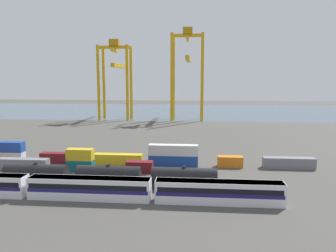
% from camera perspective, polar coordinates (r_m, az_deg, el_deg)
% --- Properties ---
extents(ground_plane, '(420.00, 420.00, 0.00)m').
position_cam_1_polar(ground_plane, '(118.55, -2.43, -2.26)').
color(ground_plane, '#4C4944').
extents(harbour_water, '(400.00, 110.00, 0.01)m').
position_cam_1_polar(harbour_water, '(222.37, 1.19, 2.59)').
color(harbour_water, '#475B6B').
rests_on(harbour_water, ground_plane).
extents(passenger_train, '(67.38, 3.14, 3.90)m').
position_cam_1_polar(passenger_train, '(62.07, -13.17, -10.08)').
color(passenger_train, silver).
rests_on(passenger_train, ground_plane).
extents(freight_tank_row, '(42.79, 2.98, 4.44)m').
position_cam_1_polar(freight_tank_row, '(68.48, -10.05, -8.29)').
color(freight_tank_row, '#232326').
rests_on(freight_tank_row, ground_plane).
extents(shipping_container_1, '(12.10, 2.44, 2.60)m').
position_cam_1_polar(shipping_container_1, '(86.55, -23.35, -5.93)').
color(shipping_container_1, slate).
rests_on(shipping_container_1, ground_plane).
extents(shipping_container_2, '(6.04, 2.44, 2.60)m').
position_cam_1_polar(shipping_container_2, '(80.90, -14.62, -6.48)').
color(shipping_container_2, '#146066').
rests_on(shipping_container_2, ground_plane).
extents(shipping_container_3, '(6.04, 2.44, 2.60)m').
position_cam_1_polar(shipping_container_3, '(80.30, -14.69, -4.68)').
color(shipping_container_3, gold).
rests_on(shipping_container_3, shipping_container_2).
extents(shipping_container_4, '(6.04, 2.44, 2.60)m').
position_cam_1_polar(shipping_container_4, '(77.36, -4.83, -6.91)').
color(shipping_container_4, maroon).
rests_on(shipping_container_4, ground_plane).
extents(shipping_container_5, '(6.04, 2.44, 2.60)m').
position_cam_1_polar(shipping_container_5, '(95.47, -24.88, -4.76)').
color(shipping_container_5, silver).
rests_on(shipping_container_5, ground_plane).
extents(shipping_container_6, '(6.04, 2.44, 2.60)m').
position_cam_1_polar(shipping_container_6, '(94.96, -24.97, -3.23)').
color(shipping_container_6, '#1C4299').
rests_on(shipping_container_6, shipping_container_5).
extents(shipping_container_7, '(12.10, 2.44, 2.60)m').
position_cam_1_polar(shipping_container_7, '(89.39, -17.15, -5.20)').
color(shipping_container_7, maroon).
rests_on(shipping_container_7, ground_plane).
extents(shipping_container_8, '(12.10, 2.44, 2.60)m').
position_cam_1_polar(shipping_container_8, '(85.14, -8.47, -5.58)').
color(shipping_container_8, gold).
rests_on(shipping_container_8, ground_plane).
extents(shipping_container_9, '(12.10, 2.44, 2.60)m').
position_cam_1_polar(shipping_container_9, '(83.00, 0.89, -5.84)').
color(shipping_container_9, '#1C4299').
rests_on(shipping_container_9, ground_plane).
extents(shipping_container_10, '(12.10, 2.44, 2.60)m').
position_cam_1_polar(shipping_container_10, '(82.41, 0.90, -4.09)').
color(shipping_container_10, silver).
rests_on(shipping_container_10, shipping_container_9).
extents(shipping_container_11, '(6.04, 2.44, 2.60)m').
position_cam_1_polar(shipping_container_11, '(83.14, 10.49, -5.96)').
color(shipping_container_11, orange).
rests_on(shipping_container_11, ground_plane).
extents(shipping_container_12, '(12.10, 2.44, 2.60)m').
position_cam_1_polar(shipping_container_12, '(85.54, 19.81, -5.91)').
color(shipping_container_12, slate).
rests_on(shipping_container_12, ground_plane).
extents(gantry_crane_west, '(16.54, 33.65, 41.21)m').
position_cam_1_polar(gantry_crane_west, '(181.65, -8.79, 9.09)').
color(gantry_crane_west, gold).
rests_on(gantry_crane_west, ground_plane).
extents(gantry_crane_central, '(16.69, 34.73, 46.69)m').
position_cam_1_polar(gantry_crane_central, '(176.40, 3.35, 10.18)').
color(gantry_crane_central, gold).
rests_on(gantry_crane_central, ground_plane).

